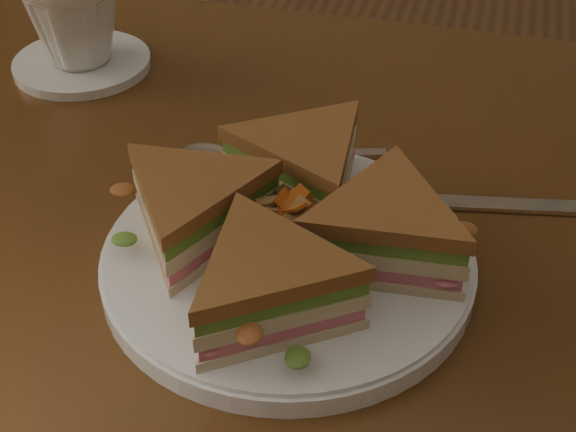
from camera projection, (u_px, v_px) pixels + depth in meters
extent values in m
cube|color=#381E0C|center=(356.00, 260.00, 0.64)|extent=(1.20, 0.80, 0.04)
cylinder|color=#331E0F|center=(41.00, 241.00, 1.23)|extent=(0.06, 0.06, 0.71)
cylinder|color=white|center=(288.00, 260.00, 0.59)|extent=(0.27, 0.27, 0.02)
cube|color=silver|center=(313.00, 156.00, 0.71)|extent=(0.13, 0.05, 0.00)
ellipsoid|color=silver|center=(206.00, 155.00, 0.71)|extent=(0.05, 0.03, 0.01)
cube|color=silver|center=(539.00, 207.00, 0.65)|extent=(0.20, 0.05, 0.00)
cube|color=silver|center=(428.00, 202.00, 0.66)|extent=(0.05, 0.02, 0.00)
cylinder|color=white|center=(82.00, 63.00, 0.84)|extent=(0.14, 0.14, 0.01)
imported|color=white|center=(74.00, 16.00, 0.81)|extent=(0.12, 0.12, 0.10)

